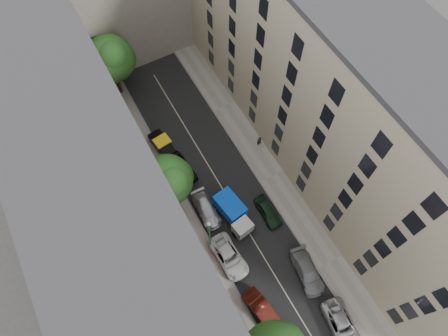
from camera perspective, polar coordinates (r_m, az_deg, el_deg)
ground at (r=43.48m, az=0.62°, el=-4.37°), size 120.00×120.00×0.00m
road_surface at (r=43.47m, az=0.62°, el=-4.37°), size 8.00×44.00×0.02m
sidewalk_left at (r=42.64m, az=-5.91°, el=-7.57°), size 3.00×44.00×0.15m
sidewalk_right at (r=44.85m, az=6.78°, el=-1.20°), size 3.00×44.00×0.15m
building_left at (r=33.48m, az=-15.97°, el=-5.68°), size 8.00×44.00×20.00m
building_right at (r=38.83m, az=15.28°, el=8.97°), size 8.00×44.00×20.00m
tarp_truck at (r=41.48m, az=1.36°, el=-6.41°), size 2.73×5.30×2.33m
car_left_1 at (r=39.69m, az=5.51°, el=-19.60°), size 2.27×4.69×1.48m
car_left_2 at (r=40.61m, az=0.68°, el=-12.57°), size 2.57×5.15×1.40m
car_left_3 at (r=42.29m, az=-2.54°, el=-5.95°), size 2.06×4.72×1.35m
car_left_4 at (r=44.53m, az=-5.91°, el=0.02°), size 2.15×4.44×1.46m
car_left_5 at (r=46.19m, az=-8.66°, el=3.11°), size 2.12×4.63×1.47m
car_right_0 at (r=40.86m, az=16.49°, el=-20.81°), size 3.05×5.32×1.40m
car_right_1 at (r=41.04m, az=11.80°, el=-14.32°), size 2.74×5.18×1.43m
car_right_2 at (r=42.43m, az=6.31°, el=-6.17°), size 1.69×3.98×1.34m
tree_mid at (r=38.74m, az=-7.96°, el=-1.89°), size 5.40×5.15×8.01m
tree_far at (r=48.33m, az=-15.76°, el=14.60°), size 5.70×5.49×8.63m
lamp_post at (r=37.47m, az=-2.08°, el=-9.31°), size 0.36×0.36×6.92m
pedestrian at (r=45.99m, az=5.05°, el=3.89°), size 0.64×0.49×1.56m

